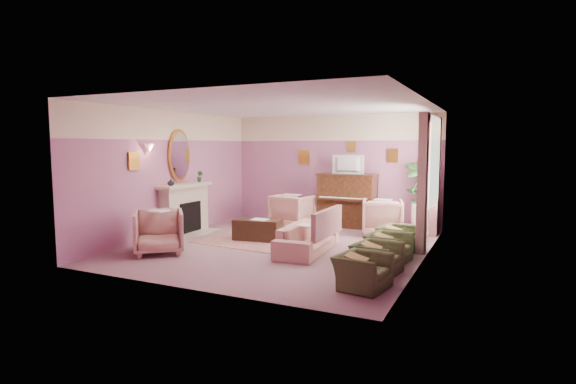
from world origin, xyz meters
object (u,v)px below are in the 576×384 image
at_px(olive_chair_b, 377,253).
at_px(olive_chair_c, 389,243).
at_px(piano, 347,201).
at_px(olive_chair_d, 398,235).
at_px(olive_chair_a, 363,266).
at_px(floral_armchair_right, 382,215).
at_px(side_table, 423,218).
at_px(television, 347,163).
at_px(sofa, 307,233).
at_px(floral_armchair_front, 159,229).
at_px(coffee_table, 258,230).
at_px(floral_armchair_left, 292,209).

bearing_deg(olive_chair_b, olive_chair_c, 90.00).
xyz_separation_m(piano, olive_chair_c, (1.71, -2.95, -0.32)).
bearing_deg(olive_chair_d, olive_chair_a, -90.00).
relative_size(floral_armchair_right, side_table, 1.30).
height_order(television, sofa, television).
relative_size(floral_armchair_right, floral_armchair_front, 1.00).
distance_m(floral_armchair_right, olive_chair_d, 1.60).
xyz_separation_m(television, olive_chair_b, (1.71, -3.72, -1.27)).
bearing_deg(olive_chair_b, floral_armchair_front, -174.05).
distance_m(olive_chair_d, side_table, 2.09).
bearing_deg(coffee_table, olive_chair_b, -25.53).
bearing_deg(olive_chair_c, floral_armchair_left, 141.61).
relative_size(television, olive_chair_b, 1.05).
relative_size(floral_armchair_left, floral_armchair_front, 1.00).
bearing_deg(floral_armchair_left, piano, 27.92).
bearing_deg(side_table, olive_chair_c, -92.80).
relative_size(olive_chair_b, olive_chair_c, 1.00).
height_order(television, olive_chair_c, television).
height_order(floral_armchair_right, floral_armchair_front, same).
height_order(television, floral_armchair_left, television).
relative_size(olive_chair_a, olive_chair_b, 1.00).
distance_m(piano, floral_armchair_left, 1.38).
distance_m(olive_chair_b, olive_chair_d, 1.64).
bearing_deg(sofa, floral_armchair_right, 68.39).
bearing_deg(coffee_table, olive_chair_d, 4.60).
distance_m(olive_chair_a, olive_chair_d, 2.46).
xyz_separation_m(floral_armchair_left, side_table, (3.06, 0.59, -0.10)).
xyz_separation_m(piano, floral_armchair_front, (-2.35, -4.20, -0.20)).
height_order(floral_armchair_right, olive_chair_d, floral_armchair_right).
bearing_deg(piano, olive_chair_d, -51.34).
xyz_separation_m(floral_armchair_left, olive_chair_d, (2.92, -1.49, -0.12)).
distance_m(floral_armchair_left, floral_armchair_right, 2.27).
distance_m(coffee_table, olive_chair_b, 3.26).
bearing_deg(olive_chair_d, side_table, 86.09).
relative_size(sofa, olive_chair_d, 2.41).
relative_size(piano, floral_armchair_front, 1.54).
xyz_separation_m(floral_armchair_left, olive_chair_b, (2.92, -3.13, -0.12)).
relative_size(coffee_table, olive_chair_a, 1.31).
height_order(sofa, olive_chair_d, sofa).
bearing_deg(olive_chair_b, floral_armchair_right, 101.88).
xyz_separation_m(coffee_table, olive_chair_a, (2.94, -2.22, 0.11)).
height_order(sofa, floral_armchair_front, floral_armchair_front).
relative_size(olive_chair_a, olive_chair_c, 1.00).
distance_m(television, olive_chair_c, 3.60).
relative_size(television, coffee_table, 0.80).
xyz_separation_m(olive_chair_a, olive_chair_c, (0.00, 1.64, 0.00)).
bearing_deg(television, olive_chair_b, -65.37).
height_order(floral_armchair_left, floral_armchair_right, same).
xyz_separation_m(coffee_table, olive_chair_c, (2.94, -0.58, 0.11)).
xyz_separation_m(television, floral_armchair_left, (-1.21, -0.59, -1.15)).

